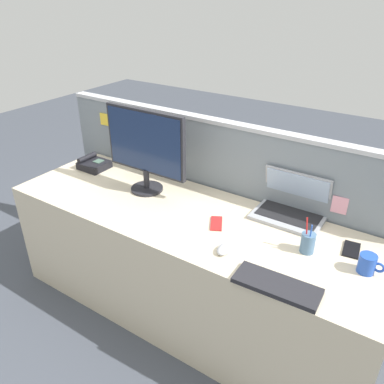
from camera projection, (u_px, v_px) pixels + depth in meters
name	position (u px, v px, depth m)	size (l,w,h in m)	color
ground_plane	(188.00, 308.00, 2.56)	(10.00, 10.00, 0.00)	#424751
desk	(188.00, 265.00, 2.39)	(2.24, 0.71, 0.73)	beige
cubicle_divider	(221.00, 206.00, 2.58)	(2.47, 0.08, 1.17)	gray
desktop_monitor	(145.00, 146.00, 2.34)	(0.57, 0.20, 0.52)	#232328
laptop	(292.00, 206.00, 2.18)	(0.38, 0.26, 0.25)	#9EA0A8
desk_phone	(94.00, 164.00, 2.75)	(0.19, 0.17, 0.09)	black
keyboard_main	(277.00, 285.00, 1.68)	(0.37, 0.14, 0.02)	#232328
computer_mouse_right_hand	(224.00, 249.00, 1.90)	(0.06, 0.10, 0.03)	#B2B5BC
pen_cup	(308.00, 243.00, 1.88)	(0.07, 0.07, 0.19)	#4C7093
cell_phone_red_case	(216.00, 223.00, 2.12)	(0.06, 0.14, 0.01)	#B22323
cell_phone_black_slab	(351.00, 249.00, 1.91)	(0.08, 0.14, 0.01)	black
coffee_mug	(368.00, 264.00, 1.75)	(0.12, 0.08, 0.09)	blue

